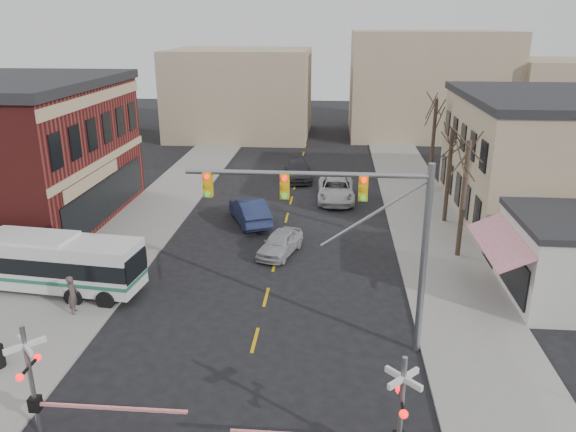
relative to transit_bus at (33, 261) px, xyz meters
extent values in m
plane|color=black|center=(11.73, -5.84, -1.63)|extent=(160.00, 160.00, 0.00)
cube|color=gray|center=(2.23, 14.16, -1.57)|extent=(5.00, 60.00, 0.12)
cube|color=gray|center=(21.23, 14.16, -1.57)|extent=(5.00, 60.00, 0.12)
cube|color=tan|center=(-0.22, 10.16, 2.67)|extent=(0.10, 15.00, 0.50)
cube|color=tan|center=(-0.22, 10.16, 6.77)|extent=(0.10, 15.00, 0.70)
cube|color=black|center=(-0.22, 10.16, 0.17)|extent=(0.08, 13.00, 2.60)
cube|color=red|center=(22.93, 1.16, 1.37)|extent=(1.68, 6.00, 0.87)
cylinder|color=#382B21|center=(22.23, 6.16, 1.87)|extent=(0.28, 0.28, 6.75)
cylinder|color=#382B21|center=(22.53, 12.16, 1.64)|extent=(0.28, 0.28, 6.30)
cylinder|color=#382B21|center=(22.73, 20.16, 2.09)|extent=(0.28, 0.28, 7.20)
cube|color=silver|center=(0.00, 0.00, 0.02)|extent=(11.24, 3.57, 2.40)
cube|color=black|center=(0.00, 0.00, 0.17)|extent=(11.29, 3.61, 0.83)
cube|color=#22664E|center=(0.00, 0.00, -0.57)|extent=(11.29, 3.61, 0.18)
cylinder|color=black|center=(0.00, 0.00, -1.17)|extent=(1.17, 2.48, 0.92)
cylinder|color=gray|center=(18.54, -4.03, 2.37)|extent=(0.28, 0.28, 8.00)
cylinder|color=gray|center=(13.87, -4.03, 5.87)|extent=(9.34, 0.20, 0.20)
cube|color=gold|center=(16.04, -4.03, 5.37)|extent=(0.35, 0.30, 1.00)
cube|color=gold|center=(13.04, -4.03, 5.37)|extent=(0.35, 0.30, 1.00)
cube|color=gold|center=(10.04, -4.03, 5.37)|extent=(0.35, 0.30, 1.00)
cylinder|color=gray|center=(5.33, -10.06, 0.37)|extent=(0.16, 0.16, 4.00)
cube|color=silver|center=(5.33, -10.06, 1.67)|extent=(1.00, 1.00, 0.18)
cube|color=silver|center=(5.33, -10.06, 1.67)|extent=(1.00, 1.00, 0.18)
sphere|color=#FF0C0C|center=(5.33, -10.61, 0.87)|extent=(0.26, 0.26, 0.26)
sphere|color=#FF0C0C|center=(5.33, -9.51, 0.87)|extent=(0.26, 0.26, 0.26)
cube|color=black|center=(5.33, -10.06, -0.53)|extent=(0.35, 0.35, 0.50)
cube|color=#FF0C0C|center=(7.93, -10.06, -0.53)|extent=(5.00, 0.10, 0.10)
cylinder|color=gray|center=(17.06, -10.80, 0.37)|extent=(0.16, 0.16, 4.00)
cube|color=silver|center=(17.06, -10.80, 1.67)|extent=(1.00, 1.00, 0.18)
cube|color=silver|center=(17.06, -10.80, 1.67)|extent=(1.00, 1.00, 0.18)
sphere|color=#FF0C0C|center=(17.06, -11.35, 0.87)|extent=(0.26, 0.26, 0.26)
sphere|color=#FF0C0C|center=(17.06, -10.25, 0.87)|extent=(0.26, 0.26, 0.26)
imported|color=#A0A1A5|center=(11.89, 5.72, -0.93)|extent=(2.79, 4.43, 1.41)
imported|color=#1C2547|center=(9.32, 10.92, -0.77)|extent=(3.69, 5.52, 1.72)
imported|color=silver|center=(15.12, 16.59, -0.81)|extent=(2.80, 5.93, 1.64)
imported|color=#39393D|center=(11.83, 22.40, -0.86)|extent=(2.91, 5.58, 1.55)
imported|color=#4C3E3D|center=(3.04, -2.34, -0.58)|extent=(0.54, 0.74, 1.86)
imported|color=#343A5C|center=(0.31, 1.88, -0.64)|extent=(1.04, 1.07, 1.74)
camera|label=1|loc=(14.90, -24.69, 11.34)|focal=35.00mm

